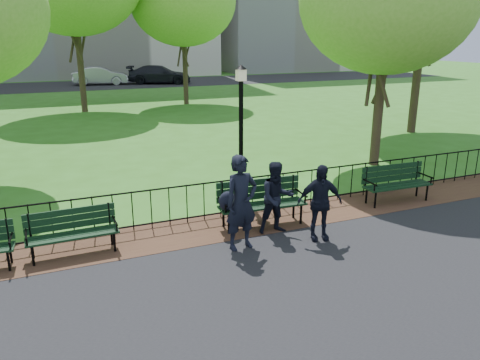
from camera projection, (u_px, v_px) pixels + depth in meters
name	position (u px, v px, depth m)	size (l,w,h in m)	color
ground	(285.00, 248.00, 9.27)	(120.00, 120.00, 0.00)	#2E631A
asphalt_path	(405.00, 348.00, 6.27)	(60.00, 9.20, 0.01)	black
dirt_strip	(253.00, 221.00, 10.58)	(60.00, 1.60, 0.01)	#382016
far_street	(91.00, 85.00, 40.06)	(70.00, 9.00, 0.01)	black
iron_fence	(245.00, 194.00, 10.88)	(24.06, 0.06, 1.00)	black
park_bench_main	(250.00, 199.00, 10.10)	(2.03, 0.74, 1.10)	black
park_bench_left_a	(72.00, 227.00, 8.87)	(1.69, 0.56, 0.95)	black
park_bench_right_a	(395.00, 179.00, 11.71)	(1.82, 0.63, 1.02)	black
lamppost	(241.00, 127.00, 11.74)	(0.30, 0.30, 3.36)	black
tree_far_e	(183.00, 0.00, 27.19)	(6.23, 6.23, 8.69)	#2D2116
person_left	(241.00, 203.00, 8.99)	(0.69, 0.45, 1.88)	black
person_mid	(277.00, 198.00, 9.76)	(0.75, 0.39, 1.55)	black
person_right	(320.00, 202.00, 9.44)	(0.93, 0.38, 1.58)	black
sedan_silver	(101.00, 76.00, 39.96)	(1.60, 4.59, 1.51)	#9B9DA2
sedan_dark	(159.00, 74.00, 40.96)	(2.20, 5.41, 1.57)	black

